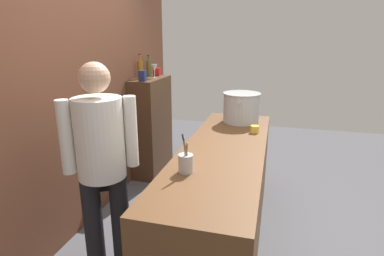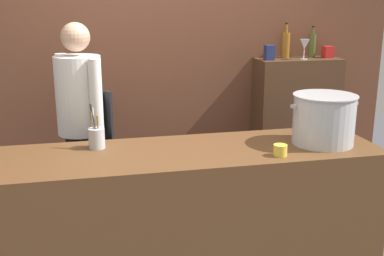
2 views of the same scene
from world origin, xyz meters
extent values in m
cube|color=brown|center=(0.00, 1.40, 1.50)|extent=(4.40, 0.10, 3.00)
cube|color=brown|center=(0.00, 0.00, 0.45)|extent=(2.42, 0.70, 0.90)
cube|color=#472D1C|center=(1.26, 1.19, 0.65)|extent=(0.76, 0.32, 1.30)
cylinder|color=black|center=(-0.62, 0.69, 0.42)|extent=(0.14, 0.14, 0.84)
cylinder|color=black|center=(-0.72, 0.86, 0.42)|extent=(0.14, 0.14, 0.84)
cylinder|color=white|center=(-0.67, 0.77, 1.13)|extent=(0.34, 0.34, 0.58)
cube|color=black|center=(-0.52, 0.87, 0.89)|extent=(0.18, 0.26, 0.52)
cylinder|color=white|center=(-0.55, 0.59, 1.16)|extent=(0.09, 0.09, 0.52)
cylinder|color=white|center=(-0.79, 0.96, 1.16)|extent=(0.09, 0.09, 0.52)
sphere|color=tan|center=(-0.67, 0.77, 1.55)|extent=(0.21, 0.21, 0.21)
cylinder|color=#B7BABF|center=(0.88, -0.04, 1.06)|extent=(0.40, 0.40, 0.32)
cylinder|color=#B7BABF|center=(0.88, -0.04, 1.22)|extent=(0.41, 0.41, 0.01)
cube|color=#B7BABF|center=(0.66, -0.04, 1.16)|extent=(0.04, 0.02, 0.02)
cube|color=#B7BABF|center=(1.10, -0.04, 1.16)|extent=(0.04, 0.02, 0.02)
cylinder|color=#B7BABF|center=(-0.57, 0.17, 0.97)|extent=(0.10, 0.10, 0.13)
cylinder|color=olive|center=(-0.56, 0.17, 1.02)|extent=(0.01, 0.02, 0.20)
cylinder|color=#262626|center=(-0.58, 0.17, 1.05)|extent=(0.05, 0.06, 0.27)
cylinder|color=olive|center=(-0.58, 0.16, 1.03)|extent=(0.04, 0.05, 0.22)
cylinder|color=#B7BABF|center=(-0.58, 0.17, 1.04)|extent=(0.01, 0.03, 0.24)
cylinder|color=yellow|center=(0.51, -0.22, 0.93)|extent=(0.08, 0.08, 0.07)
cylinder|color=#8C5919|center=(1.17, 1.28, 1.41)|extent=(0.07, 0.07, 0.22)
cylinder|color=#8C5919|center=(1.17, 1.28, 1.56)|extent=(0.03, 0.03, 0.08)
cylinder|color=black|center=(1.17, 1.28, 1.60)|extent=(0.03, 0.03, 0.01)
cylinder|color=#475123|center=(1.42, 1.27, 1.40)|extent=(0.06, 0.06, 0.21)
cylinder|color=#475123|center=(1.42, 1.27, 1.54)|extent=(0.02, 0.02, 0.06)
cylinder|color=black|center=(1.42, 1.27, 1.57)|extent=(0.03, 0.03, 0.01)
cylinder|color=silver|center=(1.28, 1.13, 1.30)|extent=(0.06, 0.06, 0.01)
cylinder|color=silver|center=(1.28, 1.13, 1.34)|extent=(0.01, 0.01, 0.08)
cone|color=silver|center=(1.28, 1.13, 1.43)|extent=(0.08, 0.08, 0.09)
cube|color=red|center=(1.55, 1.20, 1.35)|extent=(0.09, 0.09, 0.10)
cube|color=navy|center=(0.96, 1.16, 1.36)|extent=(0.08, 0.08, 0.13)
camera|label=1|loc=(-2.50, -0.39, 1.82)|focal=29.06mm
camera|label=2|loc=(-0.61, -2.79, 1.83)|focal=44.63mm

